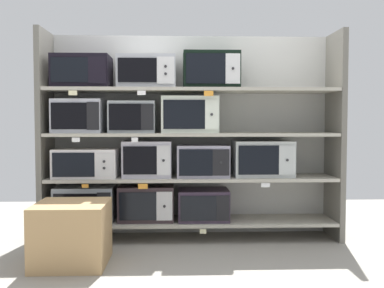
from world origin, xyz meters
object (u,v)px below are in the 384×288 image
microwave_8 (133,117)px  microwave_12 (211,71)px  microwave_4 (147,159)px  microwave_6 (263,158)px  microwave_1 (146,203)px  microwave_5 (203,161)px  microwave_2 (203,205)px  microwave_0 (85,203)px  microwave_3 (87,163)px  shipping_carton (72,234)px  microwave_9 (190,115)px  microwave_11 (147,72)px  microwave_7 (79,116)px  microwave_10 (82,72)px

microwave_8 → microwave_12: 0.85m
microwave_4 → microwave_6: 1.08m
microwave_1 → microwave_5: 0.66m
microwave_8 → microwave_12: size_ratio=0.82×
microwave_2 → microwave_4: bearing=180.0°
microwave_0 → microwave_3: 0.38m
microwave_6 → shipping_carton: size_ratio=1.01×
microwave_1 → microwave_4: (0.01, 0.00, 0.42)m
microwave_0 → shipping_carton: bearing=-86.8°
microwave_12 → microwave_1: bearing=180.0°
microwave_12 → shipping_carton: microwave_12 is taller
microwave_2 → microwave_5: 0.42m
microwave_2 → microwave_8: (-0.66, -0.00, 0.82)m
microwave_0 → microwave_9: 1.28m
microwave_5 → shipping_carton: microwave_5 is taller
microwave_1 → microwave_4: 0.42m
microwave_3 → microwave_11: bearing=0.0°
microwave_3 → microwave_12: size_ratio=1.12×
microwave_2 → microwave_12: (0.07, -0.00, 1.26)m
microwave_4 → microwave_12: (0.59, -0.00, 0.82)m
microwave_0 → microwave_7: bearing=-179.9°
microwave_3 → microwave_12: bearing=0.0°
microwave_0 → microwave_11: microwave_11 is taller
microwave_11 → microwave_6: bearing=-0.0°
microwave_2 → microwave_8: size_ratio=1.11×
microwave_2 → microwave_9: size_ratio=0.90×
microwave_7 → shipping_carton: (0.09, -0.73, -0.92)m
microwave_0 → microwave_3: size_ratio=0.94×
microwave_12 → microwave_3: bearing=-180.0°
microwave_2 → microwave_10: (-1.12, 0.00, 1.24)m
microwave_12 → microwave_8: bearing=180.0°
microwave_1 → microwave_9: (0.41, 0.00, 0.83)m
shipping_carton → microwave_12: bearing=32.6°
microwave_10 → microwave_11: 0.59m
shipping_carton → microwave_9: bearing=37.8°
microwave_2 → microwave_3: (-1.09, -0.00, 0.40)m
microwave_8 → microwave_4: bearing=0.1°
microwave_4 → microwave_11: size_ratio=0.84×
microwave_1 → microwave_4: microwave_4 is taller
microwave_5 → microwave_10: (-1.11, 0.00, 0.82)m
microwave_4 → shipping_carton: bearing=-126.7°
microwave_5 → shipping_carton: size_ratio=0.89×
microwave_5 → microwave_9: microwave_9 is taller
microwave_0 → microwave_1: bearing=-0.0°
microwave_9 → microwave_6: bearing=-0.0°
microwave_10 → microwave_12: 1.19m
microwave_1 → microwave_7: size_ratio=1.14×
microwave_7 → microwave_6: bearing=-0.0°
microwave_3 → microwave_9: bearing=0.0°
microwave_6 → microwave_2: bearing=-180.0°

